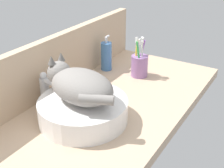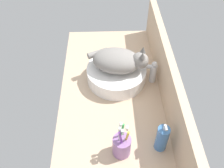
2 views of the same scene
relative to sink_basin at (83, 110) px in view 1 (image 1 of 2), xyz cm
name	(u,v)px [view 1 (image 1 of 2)]	position (x,y,z in cm)	size (l,w,h in cm)	color
ground_plane	(106,110)	(12.61, -1.78, -6.06)	(117.08, 55.83, 4.00)	tan
backsplash_panel	(53,65)	(12.61, 24.33, 7.64)	(117.08, 3.60, 23.39)	#CCAD8C
sink_basin	(83,110)	(0.00, 0.00, 0.00)	(31.94, 31.94, 8.11)	white
cat	(79,85)	(0.17, 1.36, 9.81)	(21.19, 31.53, 14.00)	gray
faucet	(47,88)	(1.72, 18.40, 3.25)	(3.82, 11.86, 13.60)	silver
soap_dispenser	(106,56)	(42.36, 17.09, 2.91)	(5.22, 5.22, 16.95)	#3F72B2
toothbrush_cup	(139,65)	(44.20, 0.10, 1.38)	(7.74, 7.74, 18.72)	#996BA8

